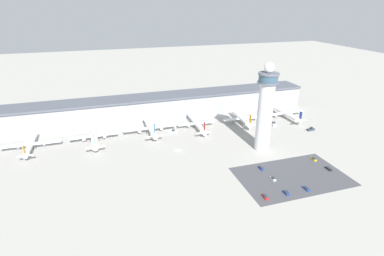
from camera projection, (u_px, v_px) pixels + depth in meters
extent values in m
plane|color=#9E9B93|center=(178.00, 150.00, 207.00)|extent=(1000.00, 1000.00, 0.00)
cube|color=#9399A3|center=(158.00, 107.00, 265.02)|extent=(276.68, 22.00, 17.74)
cube|color=#4C515B|center=(157.00, 96.00, 261.25)|extent=(276.68, 25.00, 1.60)
cylinder|color=silver|center=(264.00, 117.00, 200.10)|extent=(10.05, 10.05, 47.15)
cylinder|color=#565B66|center=(268.00, 82.00, 190.74)|extent=(13.45, 13.45, 0.80)
cylinder|color=#334C60|center=(268.00, 78.00, 189.67)|extent=(12.37, 12.37, 4.66)
cylinder|color=#565B66|center=(269.00, 74.00, 188.57)|extent=(13.45, 13.45, 1.00)
sphere|color=white|center=(269.00, 68.00, 187.10)|extent=(6.52, 6.52, 6.52)
cube|color=#424247|center=(292.00, 176.00, 176.28)|extent=(64.00, 40.00, 0.01)
cylinder|color=silver|center=(31.00, 144.00, 207.15)|extent=(3.86, 31.97, 3.43)
cone|color=silver|center=(35.00, 134.00, 222.59)|extent=(3.48, 3.14, 3.43)
cone|color=silver|center=(26.00, 155.00, 191.25)|extent=(3.15, 4.16, 3.09)
cube|color=silver|center=(31.00, 144.00, 207.94)|extent=(39.40, 4.93, 0.44)
cylinder|color=#A8A8B2|center=(19.00, 146.00, 207.05)|extent=(1.94, 3.80, 1.89)
cylinder|color=#A8A8B2|center=(45.00, 143.00, 211.42)|extent=(1.94, 3.80, 1.89)
cube|color=orange|center=(24.00, 150.00, 188.78)|extent=(0.34, 2.80, 5.49)
cube|color=silver|center=(25.00, 156.00, 190.04)|extent=(9.64, 2.13, 0.24)
cylinder|color=black|center=(36.00, 139.00, 221.34)|extent=(0.28, 0.28, 2.58)
cylinder|color=black|center=(36.00, 147.00, 208.81)|extent=(0.28, 0.28, 2.58)
cylinder|color=black|center=(28.00, 148.00, 207.54)|extent=(0.28, 0.28, 2.58)
cylinder|color=white|center=(94.00, 135.00, 218.86)|extent=(5.44, 34.62, 4.51)
cone|color=white|center=(93.00, 126.00, 235.65)|extent=(4.62, 4.18, 4.51)
cone|color=white|center=(95.00, 147.00, 201.48)|extent=(4.21, 5.52, 4.06)
cube|color=white|center=(94.00, 136.00, 219.77)|extent=(34.80, 5.34, 0.44)
cylinder|color=#A8A8B2|center=(84.00, 138.00, 218.99)|extent=(2.62, 5.03, 2.48)
cylinder|color=#A8A8B2|center=(104.00, 136.00, 223.36)|extent=(2.62, 5.03, 2.48)
cube|color=#197FB2|center=(94.00, 139.00, 198.25)|extent=(0.38, 2.81, 7.22)
cube|color=white|center=(95.00, 147.00, 200.01)|extent=(12.69, 2.34, 0.24)
cylinder|color=black|center=(94.00, 131.00, 234.24)|extent=(0.28, 0.28, 2.66)
cylinder|color=black|center=(99.00, 139.00, 221.11)|extent=(0.28, 0.28, 2.66)
cylinder|color=black|center=(90.00, 140.00, 219.22)|extent=(0.28, 0.28, 2.66)
cylinder|color=white|center=(150.00, 127.00, 232.45)|extent=(4.99, 28.56, 4.53)
cone|color=white|center=(146.00, 120.00, 246.68)|extent=(4.59, 4.15, 4.53)
cone|color=white|center=(155.00, 136.00, 217.64)|extent=(4.16, 5.50, 4.07)
cube|color=white|center=(150.00, 128.00, 233.26)|extent=(40.95, 5.06, 0.44)
cylinder|color=#A8A8B2|center=(139.00, 130.00, 232.18)|extent=(2.57, 5.02, 2.49)
cylinder|color=#A8A8B2|center=(161.00, 128.00, 237.16)|extent=(2.57, 5.02, 2.49)
cube|color=#197FB2|center=(155.00, 129.00, 214.39)|extent=(0.35, 2.80, 7.24)
cube|color=white|center=(155.00, 136.00, 216.16)|extent=(12.70, 2.20, 0.24)
cylinder|color=black|center=(147.00, 125.00, 245.27)|extent=(0.28, 0.28, 2.77)
cylinder|color=black|center=(155.00, 131.00, 234.60)|extent=(0.28, 0.28, 2.77)
cylinder|color=black|center=(147.00, 132.00, 232.76)|extent=(0.28, 0.28, 2.77)
cylinder|color=white|center=(196.00, 123.00, 242.81)|extent=(4.92, 34.76, 4.06)
cone|color=white|center=(190.00, 115.00, 259.77)|extent=(4.15, 3.76, 4.06)
cone|color=white|center=(204.00, 132.00, 225.32)|extent=(3.78, 4.96, 3.66)
cube|color=white|center=(196.00, 123.00, 243.70)|extent=(30.48, 5.16, 0.44)
cylinder|color=#A8A8B2|center=(188.00, 125.00, 243.45)|extent=(2.34, 4.52, 2.23)
cylinder|color=#A8A8B2|center=(203.00, 123.00, 246.69)|extent=(2.34, 4.52, 2.23)
cube|color=red|center=(204.00, 126.00, 222.39)|extent=(0.37, 2.81, 6.50)
cube|color=white|center=(204.00, 132.00, 223.94)|extent=(11.42, 2.28, 0.24)
cylinder|color=black|center=(191.00, 119.00, 258.32)|extent=(0.28, 0.28, 2.21)
cylinder|color=black|center=(200.00, 126.00, 244.67)|extent=(0.28, 0.28, 2.21)
cylinder|color=black|center=(193.00, 127.00, 243.22)|extent=(0.28, 0.28, 2.21)
cylinder|color=white|center=(241.00, 118.00, 252.31)|extent=(5.78, 27.91, 4.22)
cone|color=white|center=(234.00, 112.00, 266.37)|extent=(4.43, 4.03, 4.22)
cone|color=white|center=(249.00, 125.00, 237.68)|extent=(4.08, 5.27, 3.80)
cube|color=white|center=(241.00, 118.00, 253.09)|extent=(31.44, 6.16, 0.44)
cylinder|color=#A8A8B2|center=(233.00, 120.00, 253.00)|extent=(2.58, 4.77, 2.32)
cylinder|color=#A8A8B2|center=(247.00, 119.00, 255.97)|extent=(2.58, 4.77, 2.32)
cube|color=orange|center=(250.00, 119.00, 234.64)|extent=(0.46, 2.81, 6.75)
cube|color=white|center=(250.00, 125.00, 236.26)|extent=(11.91, 2.67, 0.24)
cylinder|color=black|center=(235.00, 116.00, 264.91)|extent=(0.28, 0.28, 2.43)
cylinder|color=black|center=(244.00, 121.00, 254.06)|extent=(0.28, 0.28, 2.43)
cylinder|color=black|center=(238.00, 122.00, 252.72)|extent=(0.28, 0.28, 2.43)
cylinder|color=white|center=(284.00, 113.00, 264.73)|extent=(5.41, 35.92, 3.81)
cone|color=white|center=(272.00, 106.00, 281.69)|extent=(3.96, 3.60, 3.81)
cone|color=white|center=(299.00, 120.00, 247.27)|extent=(3.63, 4.72, 3.43)
cube|color=white|center=(284.00, 113.00, 265.61)|extent=(39.94, 6.18, 0.44)
cylinder|color=#A8A8B2|center=(275.00, 115.00, 264.29)|extent=(2.28, 4.28, 2.10)
cylinder|color=#A8A8B2|center=(291.00, 113.00, 269.56)|extent=(2.28, 4.28, 2.10)
cube|color=navy|center=(301.00, 115.00, 244.55)|extent=(0.43, 2.81, 6.10)
cube|color=white|center=(300.00, 121.00, 245.99)|extent=(10.75, 2.48, 0.24)
cylinder|color=black|center=(273.00, 110.00, 280.39)|extent=(0.28, 0.28, 2.45)
cylinder|color=black|center=(286.00, 116.00, 266.72)|extent=(0.28, 0.28, 2.45)
cylinder|color=black|center=(281.00, 116.00, 265.04)|extent=(0.28, 0.28, 2.45)
cube|color=black|center=(274.00, 125.00, 248.85)|extent=(3.66, 5.86, 0.12)
cube|color=silver|center=(274.00, 125.00, 248.57)|extent=(4.00, 6.89, 1.56)
cube|color=#232D38|center=(274.00, 123.00, 248.61)|extent=(2.63, 2.42, 1.28)
cube|color=black|center=(311.00, 130.00, 239.00)|extent=(5.47, 2.64, 0.12)
cube|color=#2D333D|center=(311.00, 130.00, 238.74)|extent=(6.49, 2.81, 1.47)
cube|color=#232D38|center=(312.00, 128.00, 238.43)|extent=(2.04, 2.23, 1.20)
cube|color=black|center=(173.00, 133.00, 234.80)|extent=(6.31, 4.39, 0.12)
cube|color=silver|center=(173.00, 132.00, 234.54)|extent=(7.38, 4.88, 1.47)
cube|color=#232D38|center=(173.00, 130.00, 233.97)|extent=(2.75, 2.86, 1.20)
cube|color=black|center=(313.00, 160.00, 194.80)|extent=(1.86, 3.93, 0.12)
cube|color=gold|center=(313.00, 159.00, 194.67)|extent=(1.94, 4.68, 0.80)
cube|color=#232D38|center=(314.00, 158.00, 194.28)|extent=(1.68, 2.58, 0.66)
cube|color=black|center=(261.00, 169.00, 184.12)|extent=(1.79, 4.05, 0.12)
cube|color=navy|center=(261.00, 168.00, 183.98)|extent=(1.89, 4.81, 0.84)
cube|color=#232D38|center=(261.00, 167.00, 183.78)|extent=(1.60, 2.67, 0.69)
cube|color=black|center=(265.00, 198.00, 157.16)|extent=(1.69, 4.02, 0.12)
cube|color=red|center=(265.00, 197.00, 157.02)|extent=(1.77, 4.79, 0.86)
cube|color=#232D38|center=(265.00, 196.00, 156.82)|extent=(1.55, 2.64, 0.70)
cube|color=black|center=(286.00, 194.00, 160.39)|extent=(1.93, 3.79, 0.12)
cube|color=navy|center=(286.00, 193.00, 160.24)|extent=(2.04, 4.50, 0.86)
cube|color=#232D38|center=(286.00, 192.00, 159.84)|extent=(1.72, 2.50, 0.70)
cube|color=black|center=(273.00, 179.00, 173.29)|extent=(1.68, 3.70, 0.12)
cube|color=silver|center=(273.00, 179.00, 173.15)|extent=(1.76, 4.40, 0.83)
cube|color=#232D38|center=(273.00, 178.00, 172.76)|extent=(1.54, 2.42, 0.68)
cube|color=black|center=(306.00, 189.00, 164.11)|extent=(1.84, 4.03, 0.12)
cube|color=navy|center=(306.00, 189.00, 163.98)|extent=(1.93, 4.80, 0.75)
cube|color=#232D38|center=(306.00, 188.00, 163.61)|extent=(1.67, 2.65, 0.61)
cube|color=black|center=(328.00, 169.00, 183.71)|extent=(1.92, 3.95, 0.12)
cube|color=black|center=(328.00, 169.00, 183.59)|extent=(2.02, 4.69, 0.76)
cube|color=#232D38|center=(329.00, 168.00, 183.22)|extent=(1.72, 2.60, 0.63)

